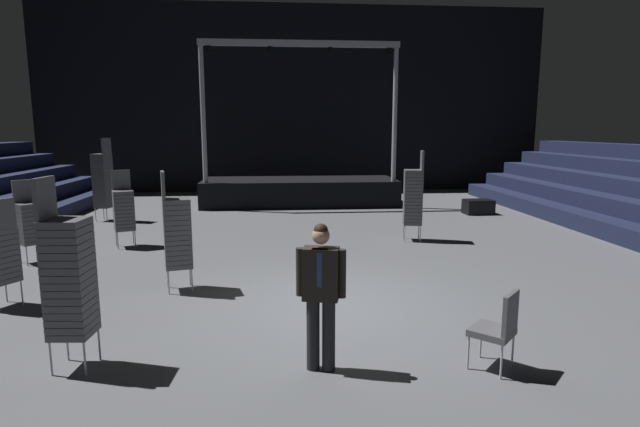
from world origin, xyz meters
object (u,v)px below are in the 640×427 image
at_px(stage_riser, 300,188).
at_px(chair_stack_mid_left, 30,222).
at_px(chair_stack_rear_right, 103,180).
at_px(chair_stack_mid_right, 124,209).
at_px(equipment_road_case, 478,207).
at_px(man_with_tie, 321,289).
at_px(chair_stack_rear_left, 69,275).
at_px(chair_stack_front_right, 177,231).
at_px(chair_stack_mid_centre, 413,196).
at_px(loose_chair_near_man, 498,326).

distance_m(stage_riser, chair_stack_mid_left, 9.69).
relative_size(stage_riser, chair_stack_rear_right, 2.83).
relative_size(chair_stack_mid_right, chair_stack_rear_right, 0.73).
bearing_deg(chair_stack_mid_right, equipment_road_case, 178.69).
height_order(stage_riser, man_with_tie, stage_riser).
bearing_deg(chair_stack_mid_left, chair_stack_mid_right, 174.87).
relative_size(chair_stack_mid_left, chair_stack_mid_right, 0.95).
bearing_deg(equipment_road_case, chair_stack_rear_left, -131.69).
bearing_deg(chair_stack_rear_left, chair_stack_mid_left, -146.59).
bearing_deg(stage_riser, man_with_tie, -91.51).
height_order(chair_stack_front_right, chair_stack_rear_right, chair_stack_rear_right).
bearing_deg(stage_riser, chair_stack_rear_left, -104.11).
bearing_deg(chair_stack_rear_right, chair_stack_mid_right, -137.92).
bearing_deg(chair_stack_rear_right, chair_stack_mid_left, -161.06).
relative_size(chair_stack_front_right, chair_stack_mid_centre, 0.92).
distance_m(chair_stack_rear_right, equipment_road_case, 11.74).
distance_m(man_with_tie, chair_stack_mid_centre, 7.17).
bearing_deg(equipment_road_case, chair_stack_mid_right, -159.53).
xyz_separation_m(chair_stack_front_right, chair_stack_mid_right, (-1.87, 3.37, -0.13)).
xyz_separation_m(chair_stack_front_right, equipment_road_case, (8.21, 7.14, -0.79)).
distance_m(man_with_tie, chair_stack_rear_right, 11.50).
xyz_separation_m(chair_stack_mid_right, loose_chair_near_man, (6.06, -6.65, -0.37)).
distance_m(stage_riser, man_with_tie, 12.89).
bearing_deg(man_with_tie, chair_stack_mid_left, -29.70).
bearing_deg(equipment_road_case, loose_chair_near_man, -111.13).
bearing_deg(chair_stack_rear_right, chair_stack_rear_left, -146.19).
bearing_deg(chair_stack_front_right, loose_chair_near_man, 37.50).
height_order(chair_stack_front_right, loose_chair_near_man, chair_stack_front_right).
bearing_deg(loose_chair_near_man, chair_stack_mid_centre, 36.44).
bearing_deg(loose_chair_near_man, chair_stack_rear_right, 80.50).
bearing_deg(chair_stack_mid_centre, man_with_tie, 166.37).
relative_size(chair_stack_front_right, chair_stack_mid_left, 1.20).
distance_m(chair_stack_mid_left, chair_stack_mid_right, 1.98).
xyz_separation_m(chair_stack_mid_centre, chair_stack_rear_right, (-8.51, 3.43, 0.13)).
bearing_deg(equipment_road_case, chair_stack_mid_centre, -131.07).
height_order(stage_riser, equipment_road_case, stage_riser).
bearing_deg(equipment_road_case, chair_stack_rear_right, -178.90).
xyz_separation_m(stage_riser, chair_stack_rear_right, (-6.00, -2.87, 0.65)).
height_order(chair_stack_mid_right, equipment_road_case, chair_stack_mid_right).
relative_size(chair_stack_front_right, equipment_road_case, 2.28).
xyz_separation_m(chair_stack_rear_right, equipment_road_case, (11.70, 0.23, -1.00)).
relative_size(equipment_road_case, loose_chair_near_man, 0.95).
xyz_separation_m(chair_stack_mid_centre, chair_stack_rear_left, (-5.68, -6.30, 0.00)).
relative_size(chair_stack_mid_centre, equipment_road_case, 2.47).
bearing_deg(chair_stack_front_right, man_with_tie, 20.64).
relative_size(stage_riser, chair_stack_front_right, 3.41).
distance_m(chair_stack_mid_centre, loose_chair_near_man, 6.84).
bearing_deg(chair_stack_rear_right, equipment_road_case, -71.32).
height_order(chair_stack_mid_right, chair_stack_rear_left, chair_stack_rear_left).
bearing_deg(chair_stack_mid_left, man_with_tie, 91.15).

